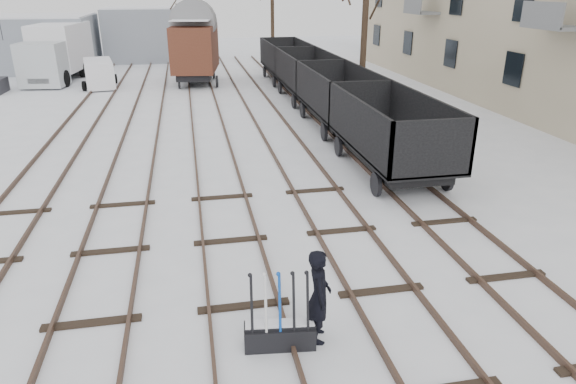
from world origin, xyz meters
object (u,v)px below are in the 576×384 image
at_px(worker, 319,296).
at_px(panel_van, 99,73).
at_px(lorry, 57,52).
at_px(ground_frame, 280,333).
at_px(freight_wagon_a, 389,144).
at_px(box_van_wagon, 195,46).

xyz_separation_m(worker, panel_van, (-7.68, 27.96, -0.02)).
relative_size(worker, lorry, 0.22).
distance_m(ground_frame, freight_wagon_a, 10.35).
xyz_separation_m(ground_frame, worker, (0.75, 0.10, 0.64)).
xyz_separation_m(worker, box_van_wagon, (-1.37, 28.13, 1.53)).
relative_size(freight_wagon_a, box_van_wagon, 1.12).
bearing_deg(worker, lorry, 28.36).
bearing_deg(ground_frame, box_van_wagon, 97.64).
distance_m(ground_frame, box_van_wagon, 28.32).
bearing_deg(box_van_wagon, freight_wagon_a, -64.46).
height_order(ground_frame, freight_wagon_a, freight_wagon_a).
distance_m(ground_frame, panel_van, 28.91).
xyz_separation_m(freight_wagon_a, box_van_wagon, (-6.11, 19.49, 1.43)).
xyz_separation_m(ground_frame, freight_wagon_a, (5.49, 8.74, 0.74)).
xyz_separation_m(ground_frame, lorry, (-10.03, 31.46, 1.66)).
distance_m(lorry, panel_van, 4.71).
height_order(ground_frame, worker, worker).
height_order(worker, panel_van, worker).
xyz_separation_m(ground_frame, panel_van, (-6.93, 28.06, 0.62)).
relative_size(worker, freight_wagon_a, 0.28).
relative_size(lorry, panel_van, 2.04).
relative_size(ground_frame, freight_wagon_a, 0.23).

